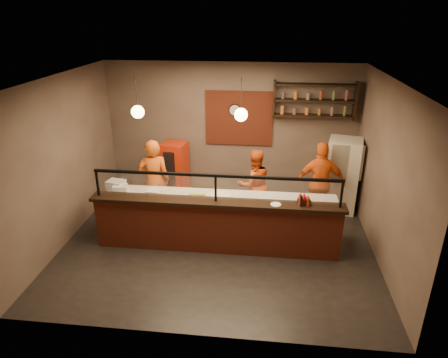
# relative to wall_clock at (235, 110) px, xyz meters

# --- Properties ---
(floor) EXTENTS (6.00, 6.00, 0.00)m
(floor) POSITION_rel_wall_clock_xyz_m (-0.10, -2.46, -2.10)
(floor) COLOR black
(floor) RESTS_ON ground
(ceiling) EXTENTS (6.00, 6.00, 0.00)m
(ceiling) POSITION_rel_wall_clock_xyz_m (-0.10, -2.46, 1.10)
(ceiling) COLOR #37322A
(ceiling) RESTS_ON wall_back
(wall_back) EXTENTS (6.00, 0.00, 6.00)m
(wall_back) POSITION_rel_wall_clock_xyz_m (-0.10, 0.04, -0.50)
(wall_back) COLOR #716053
(wall_back) RESTS_ON floor
(wall_left) EXTENTS (0.00, 5.00, 5.00)m
(wall_left) POSITION_rel_wall_clock_xyz_m (-3.10, -2.46, -0.50)
(wall_left) COLOR #716053
(wall_left) RESTS_ON floor
(wall_right) EXTENTS (0.00, 5.00, 5.00)m
(wall_right) POSITION_rel_wall_clock_xyz_m (2.90, -2.46, -0.50)
(wall_right) COLOR #716053
(wall_right) RESTS_ON floor
(wall_front) EXTENTS (6.00, 0.00, 6.00)m
(wall_front) POSITION_rel_wall_clock_xyz_m (-0.10, -4.96, -0.50)
(wall_front) COLOR #716053
(wall_front) RESTS_ON floor
(brick_patch) EXTENTS (1.60, 0.04, 1.30)m
(brick_patch) POSITION_rel_wall_clock_xyz_m (0.10, 0.01, -0.20)
(brick_patch) COLOR maroon
(brick_patch) RESTS_ON wall_back
(service_counter) EXTENTS (4.60, 0.25, 1.00)m
(service_counter) POSITION_rel_wall_clock_xyz_m (-0.10, -2.76, -1.60)
(service_counter) COLOR maroon
(service_counter) RESTS_ON floor
(counter_ledge) EXTENTS (4.70, 0.37, 0.06)m
(counter_ledge) POSITION_rel_wall_clock_xyz_m (-0.10, -2.76, -1.07)
(counter_ledge) COLOR black
(counter_ledge) RESTS_ON service_counter
(worktop_cabinet) EXTENTS (4.60, 0.75, 0.85)m
(worktop_cabinet) POSITION_rel_wall_clock_xyz_m (-0.10, -2.26, -1.68)
(worktop_cabinet) COLOR gray
(worktop_cabinet) RESTS_ON floor
(worktop) EXTENTS (4.60, 0.75, 0.05)m
(worktop) POSITION_rel_wall_clock_xyz_m (-0.10, -2.26, -1.23)
(worktop) COLOR silver
(worktop) RESTS_ON worktop_cabinet
(sneeze_guard) EXTENTS (4.50, 0.05, 0.52)m
(sneeze_guard) POSITION_rel_wall_clock_xyz_m (-0.10, -2.76, -0.73)
(sneeze_guard) COLOR white
(sneeze_guard) RESTS_ON counter_ledge
(wall_shelving) EXTENTS (1.84, 0.28, 0.85)m
(wall_shelving) POSITION_rel_wall_clock_xyz_m (1.80, -0.14, 0.30)
(wall_shelving) COLOR black
(wall_shelving) RESTS_ON wall_back
(wall_clock) EXTENTS (0.30, 0.04, 0.30)m
(wall_clock) POSITION_rel_wall_clock_xyz_m (0.00, 0.00, 0.00)
(wall_clock) COLOR black
(wall_clock) RESTS_ON wall_back
(pendant_left) EXTENTS (0.24, 0.24, 0.77)m
(pendant_left) POSITION_rel_wall_clock_xyz_m (-1.60, -2.26, 0.45)
(pendant_left) COLOR black
(pendant_left) RESTS_ON ceiling
(pendant_right) EXTENTS (0.24, 0.24, 0.77)m
(pendant_right) POSITION_rel_wall_clock_xyz_m (0.30, -2.26, 0.45)
(pendant_right) COLOR black
(pendant_right) RESTS_ON ceiling
(cook_left) EXTENTS (0.75, 0.58, 1.82)m
(cook_left) POSITION_rel_wall_clock_xyz_m (-1.58, -1.62, -1.19)
(cook_left) COLOR #C95312
(cook_left) RESTS_ON floor
(cook_mid) EXTENTS (0.93, 0.83, 1.58)m
(cook_mid) POSITION_rel_wall_clock_xyz_m (0.55, -1.32, -1.31)
(cook_mid) COLOR #C94812
(cook_mid) RESTS_ON floor
(cook_right) EXTENTS (1.05, 0.45, 1.79)m
(cook_right) POSITION_rel_wall_clock_xyz_m (1.95, -1.32, -1.21)
(cook_right) COLOR orange
(cook_right) RESTS_ON floor
(fridge) EXTENTS (0.82, 0.79, 1.69)m
(fridge) POSITION_rel_wall_clock_xyz_m (2.50, -0.71, -1.26)
(fridge) COLOR beige
(fridge) RESTS_ON floor
(red_cooler) EXTENTS (0.65, 0.61, 1.34)m
(red_cooler) POSITION_rel_wall_clock_xyz_m (-1.44, -0.31, -1.43)
(red_cooler) COLOR red
(red_cooler) RESTS_ON floor
(pizza_dough) EXTENTS (0.58, 0.58, 0.01)m
(pizza_dough) POSITION_rel_wall_clock_xyz_m (-0.10, -2.20, -1.19)
(pizza_dough) COLOR silver
(pizza_dough) RESTS_ON worktop
(prep_tub_a) EXTENTS (0.31, 0.27, 0.14)m
(prep_tub_a) POSITION_rel_wall_clock_xyz_m (-2.10, -2.25, -1.13)
(prep_tub_a) COLOR silver
(prep_tub_a) RESTS_ON worktop
(prep_tub_b) EXTENTS (0.39, 0.33, 0.17)m
(prep_tub_b) POSITION_rel_wall_clock_xyz_m (-2.25, -2.09, -1.11)
(prep_tub_b) COLOR silver
(prep_tub_b) RESTS_ON worktop
(prep_tub_c) EXTENTS (0.29, 0.24, 0.13)m
(prep_tub_c) POSITION_rel_wall_clock_xyz_m (-1.38, -2.37, -1.13)
(prep_tub_c) COLOR white
(prep_tub_c) RESTS_ON worktop
(rolling_pin) EXTENTS (0.33, 0.09, 0.06)m
(rolling_pin) POSITION_rel_wall_clock_xyz_m (-0.54, -2.24, -1.17)
(rolling_pin) COLOR gold
(rolling_pin) RESTS_ON worktop
(condiment_caddy) EXTENTS (0.24, 0.21, 0.11)m
(condiment_caddy) POSITION_rel_wall_clock_xyz_m (1.49, -2.72, -0.99)
(condiment_caddy) COLOR black
(condiment_caddy) RESTS_ON counter_ledge
(pepper_mill) EXTENTS (0.06, 0.06, 0.20)m
(pepper_mill) POSITION_rel_wall_clock_xyz_m (1.43, -2.80, -0.94)
(pepper_mill) COLOR black
(pepper_mill) RESTS_ON counter_ledge
(small_plate) EXTENTS (0.23, 0.23, 0.01)m
(small_plate) POSITION_rel_wall_clock_xyz_m (0.99, -2.80, -1.03)
(small_plate) COLOR white
(small_plate) RESTS_ON counter_ledge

